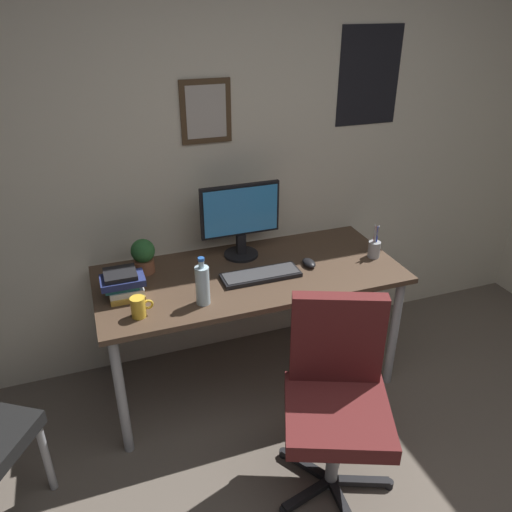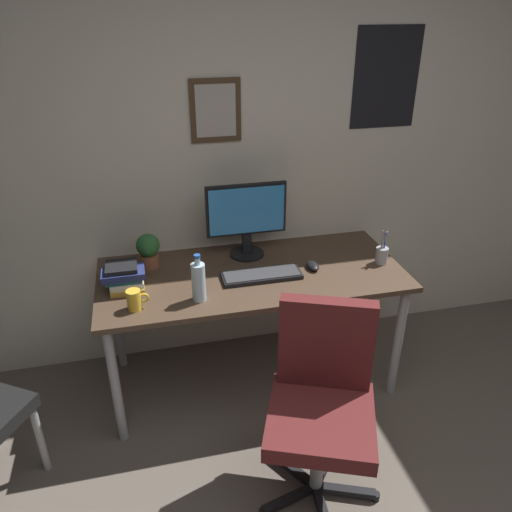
% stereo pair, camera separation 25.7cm
% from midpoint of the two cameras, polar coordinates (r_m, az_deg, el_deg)
% --- Properties ---
extents(wall_back, '(4.40, 0.10, 2.60)m').
position_cam_midpoint_polar(wall_back, '(3.01, -3.01, 11.93)').
color(wall_back, beige).
rests_on(wall_back, ground_plane).
extents(desk, '(1.67, 0.74, 0.75)m').
position_cam_midpoint_polar(desk, '(2.81, -3.32, -3.26)').
color(desk, '#4C3828').
rests_on(desk, ground_plane).
extents(office_chair, '(0.60, 0.60, 0.95)m').
position_cam_midpoint_polar(office_chair, '(2.34, 5.93, -15.01)').
color(office_chair, '#591E1E').
rests_on(office_chair, ground_plane).
extents(monitor, '(0.46, 0.20, 0.43)m').
position_cam_midpoint_polar(monitor, '(2.85, -4.37, 4.31)').
color(monitor, black).
rests_on(monitor, desk).
extents(keyboard, '(0.43, 0.15, 0.03)m').
position_cam_midpoint_polar(keyboard, '(2.72, -2.16, -2.23)').
color(keyboard, black).
rests_on(keyboard, desk).
extents(computer_mouse, '(0.06, 0.11, 0.04)m').
position_cam_midpoint_polar(computer_mouse, '(2.83, 3.45, -0.85)').
color(computer_mouse, black).
rests_on(computer_mouse, desk).
extents(water_bottle, '(0.07, 0.07, 0.25)m').
position_cam_midpoint_polar(water_bottle, '(2.48, -9.06, -3.29)').
color(water_bottle, silver).
rests_on(water_bottle, desk).
extents(coffee_mug_near, '(0.11, 0.07, 0.10)m').
position_cam_midpoint_polar(coffee_mug_near, '(2.47, -16.09, -5.67)').
color(coffee_mug_near, yellow).
rests_on(coffee_mug_near, desk).
extents(potted_plant, '(0.13, 0.13, 0.20)m').
position_cam_midpoint_polar(potted_plant, '(2.82, -15.24, 0.04)').
color(potted_plant, brown).
rests_on(potted_plant, desk).
extents(pen_cup, '(0.07, 0.07, 0.20)m').
position_cam_midpoint_polar(pen_cup, '(2.96, 10.85, 0.80)').
color(pen_cup, '#9EA0A5').
rests_on(pen_cup, desk).
extents(book_stack_left, '(0.22, 0.17, 0.14)m').
position_cam_midpoint_polar(book_stack_left, '(2.63, -17.54, -3.18)').
color(book_stack_left, gold).
rests_on(book_stack_left, desk).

